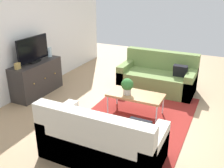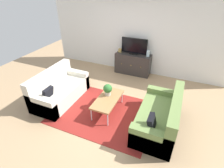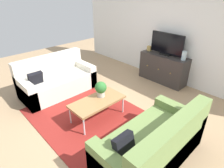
# 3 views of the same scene
# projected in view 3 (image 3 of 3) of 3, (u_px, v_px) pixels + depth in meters

# --- Properties ---
(ground_plane) EXTENTS (10.00, 10.00, 0.00)m
(ground_plane) POSITION_uv_depth(u_px,v_px,m) (98.00, 115.00, 3.82)
(ground_plane) COLOR tan
(wall_back) EXTENTS (6.40, 0.12, 2.70)m
(wall_back) POSITION_uv_depth(u_px,v_px,m) (174.00, 29.00, 4.74)
(wall_back) COLOR white
(wall_back) RESTS_ON ground_plane
(area_rug) EXTENTS (2.50, 1.90, 0.01)m
(area_rug) POSITION_uv_depth(u_px,v_px,m) (92.00, 118.00, 3.73)
(area_rug) COLOR maroon
(area_rug) RESTS_ON ground_plane
(couch_left_side) EXTENTS (0.85, 1.70, 0.87)m
(couch_left_side) POSITION_uv_depth(u_px,v_px,m) (56.00, 81.00, 4.55)
(couch_left_side) COLOR beige
(couch_left_side) RESTS_ON ground_plane
(couch_right_side) EXTENTS (0.85, 1.70, 0.87)m
(couch_right_side) POSITION_uv_depth(u_px,v_px,m) (155.00, 146.00, 2.70)
(couch_right_side) COLOR olive
(couch_right_side) RESTS_ON ground_plane
(coffee_table) EXTENTS (0.51, 1.05, 0.41)m
(coffee_table) POSITION_uv_depth(u_px,v_px,m) (97.00, 102.00, 3.57)
(coffee_table) COLOR #A37547
(coffee_table) RESTS_ON ground_plane
(potted_plant) EXTENTS (0.23, 0.23, 0.31)m
(potted_plant) POSITION_uv_depth(u_px,v_px,m) (101.00, 89.00, 3.60)
(potted_plant) COLOR #B7B2A8
(potted_plant) RESTS_ON coffee_table
(tv_console) EXTENTS (1.25, 0.47, 0.74)m
(tv_console) POSITION_uv_depth(u_px,v_px,m) (163.00, 68.00, 5.02)
(tv_console) COLOR #332D2B
(tv_console) RESTS_ON ground_plane
(flat_screen_tv) EXTENTS (0.89, 0.16, 0.56)m
(flat_screen_tv) POSITION_uv_depth(u_px,v_px,m) (167.00, 44.00, 4.73)
(flat_screen_tv) COLOR black
(flat_screen_tv) RESTS_ON tv_console
(glass_vase) EXTENTS (0.11, 0.11, 0.21)m
(glass_vase) POSITION_uv_depth(u_px,v_px,m) (184.00, 56.00, 4.47)
(glass_vase) COLOR silver
(glass_vase) RESTS_ON tv_console
(mantel_clock) EXTENTS (0.11, 0.07, 0.13)m
(mantel_clock) POSITION_uv_depth(u_px,v_px,m) (149.00, 48.00, 5.14)
(mantel_clock) COLOR tan
(mantel_clock) RESTS_ON tv_console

